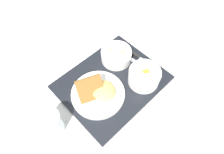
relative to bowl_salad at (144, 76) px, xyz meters
name	(u,v)px	position (x,y,z in m)	size (l,w,h in m)	color
ground_plane	(112,83)	(0.08, -0.09, -0.05)	(4.00, 4.00, 0.00)	silver
serving_tray	(112,82)	(0.08, -0.09, -0.04)	(0.41, 0.34, 0.01)	black
bowl_salad	(144,76)	(0.00, 0.00, 0.00)	(0.12, 0.12, 0.07)	white
bowl_soup	(116,55)	(-0.01, -0.14, -0.01)	(0.12, 0.12, 0.05)	white
plate_main	(98,93)	(0.15, -0.09, -0.02)	(0.19, 0.19, 0.08)	white
knife	(136,55)	(-0.08, -0.09, -0.03)	(0.02, 0.18, 0.01)	silver
spoon	(136,63)	(-0.05, -0.07, -0.03)	(0.04, 0.16, 0.01)	silver
glass_water	(52,124)	(0.34, -0.12, 0.00)	(0.07, 0.07, 0.10)	silver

